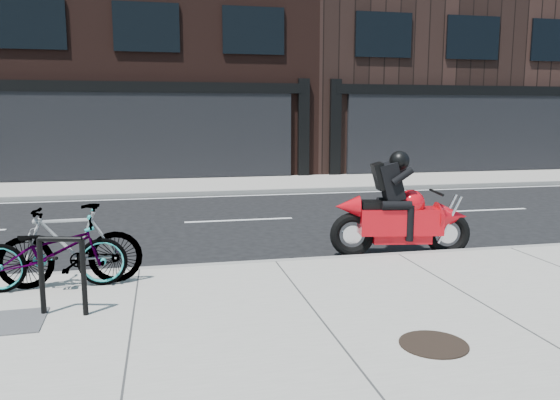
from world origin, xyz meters
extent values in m
plane|color=black|center=(0.00, 0.00, 0.00)|extent=(120.00, 120.00, 0.00)
cube|color=gray|center=(0.00, -5.00, 0.07)|extent=(60.00, 6.00, 0.13)
cube|color=gray|center=(0.00, 7.75, 0.07)|extent=(60.00, 3.50, 0.13)
cube|color=black|center=(10.00, 14.50, 6.25)|extent=(12.00, 10.00, 12.50)
cylinder|color=black|center=(-2.97, -3.61, 0.56)|extent=(0.06, 0.06, 0.86)
cylinder|color=black|center=(-2.51, -3.73, 0.56)|extent=(0.06, 0.06, 0.86)
cylinder|color=black|center=(-2.74, -3.67, 0.99)|extent=(0.47, 0.17, 0.06)
imported|color=gray|center=(-3.03, -2.66, 0.61)|extent=(1.87, 0.72, 0.97)
imported|color=gray|center=(-2.81, -2.60, 0.66)|extent=(1.80, 0.61, 1.07)
torus|color=black|center=(2.99, -1.74, 0.36)|extent=(0.76, 0.28, 0.75)
torus|color=black|center=(1.41, -1.46, 0.36)|extent=(0.76, 0.28, 0.75)
cube|color=#BE0811|center=(2.18, -1.60, 0.59)|extent=(1.41, 0.66, 0.43)
cone|color=#BE0811|center=(3.03, -1.75, 0.66)|extent=(0.59, 0.58, 0.50)
sphere|color=#BE0811|center=(2.35, -1.63, 0.88)|extent=(0.45, 0.45, 0.45)
cube|color=black|center=(1.85, -1.54, 0.86)|extent=(0.67, 0.42, 0.14)
cylinder|color=silver|center=(1.61, -1.29, 0.34)|extent=(0.63, 0.21, 0.10)
cube|color=black|center=(2.01, -1.57, 1.24)|extent=(0.50, 0.48, 0.67)
cube|color=black|center=(1.83, -1.54, 1.33)|extent=(0.32, 0.38, 0.46)
sphere|color=black|center=(2.14, -1.59, 1.58)|extent=(0.33, 0.33, 0.33)
cylinder|color=black|center=(0.87, -5.28, 0.14)|extent=(0.75, 0.75, 0.02)
cube|color=#48484A|center=(-3.30, -3.80, 0.14)|extent=(0.78, 0.78, 0.02)
camera|label=1|loc=(-1.63, -9.83, 2.32)|focal=35.00mm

